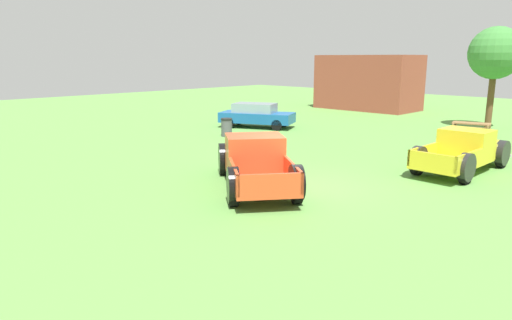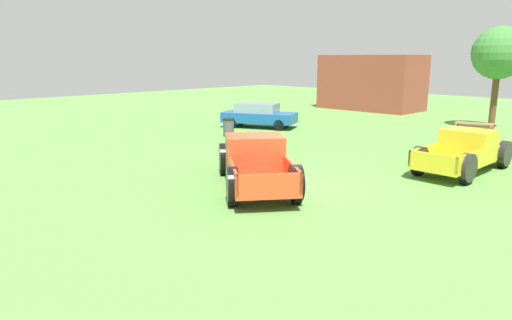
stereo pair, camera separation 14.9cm
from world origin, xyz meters
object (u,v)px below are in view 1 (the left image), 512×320
pickup_truck_foreground (254,161)px  picnic_table (471,128)px  trash_can (227,127)px  sedan_distant_a (256,115)px  pickup_truck_behind_left (466,151)px  oak_tree_west (495,54)px

pickup_truck_foreground → picnic_table: (1.68, 14.16, -0.28)m
picnic_table → trash_can: trash_can is taller
pickup_truck_foreground → trash_can: pickup_truck_foreground is taller
pickup_truck_foreground → sedan_distant_a: 12.57m
pickup_truck_behind_left → sedan_distant_a: bearing=170.3°
pickup_truck_behind_left → oak_tree_west: 12.19m
oak_tree_west → trash_can: bearing=-125.5°
pickup_truck_foreground → sedan_distant_a: pickup_truck_foreground is taller
pickup_truck_behind_left → oak_tree_west: oak_tree_west is taller
sedan_distant_a → oak_tree_west: bearing=42.5°
trash_can → picnic_table: bearing=42.2°
pickup_truck_behind_left → sedan_distant_a: size_ratio=1.08×
sedan_distant_a → trash_can: size_ratio=4.85×
trash_can → oak_tree_west: oak_tree_west is taller
trash_can → pickup_truck_foreground: bearing=-36.7°
pickup_truck_behind_left → trash_can: size_ratio=5.26×
pickup_truck_behind_left → oak_tree_west: (-2.91, 11.30, 3.53)m
pickup_truck_foreground → pickup_truck_behind_left: size_ratio=1.08×
oak_tree_west → pickup_truck_foreground: bearing=-93.8°
pickup_truck_foreground → pickup_truck_behind_left: 7.98m
pickup_truck_behind_left → trash_can: bearing=-174.5°
sedan_distant_a → pickup_truck_behind_left: bearing=-9.7°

